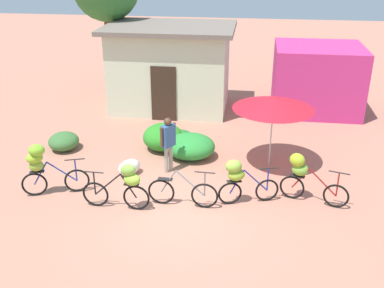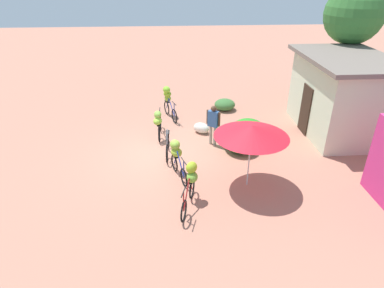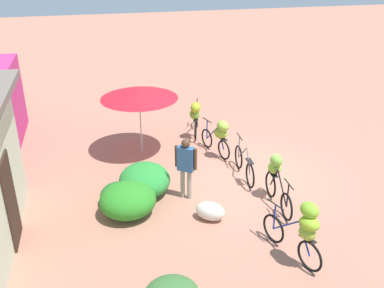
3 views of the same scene
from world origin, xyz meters
The scene contains 15 objects.
ground_plane centered at (0.00, 0.00, 0.00)m, with size 60.00×60.00×0.00m, color #B0735C.
building_low centered at (-1.50, 7.32, 1.60)m, with size 4.77×3.31×3.16m.
shop_pink centered at (4.02, 7.81, 1.23)m, with size 3.20×2.80×2.47m, color #CA3078.
hedge_bush_front_left centered at (-4.13, 2.99, 0.27)m, with size 0.93×1.00×0.54m, color #3B6C34.
hedge_bush_front_right centered at (-1.06, 3.46, 0.40)m, with size 1.25×1.33×0.80m, color #2C8825.
hedge_bush_mid centered at (-0.57, 3.65, 0.28)m, with size 0.94×0.89×0.55m, color #276F2C.
hedge_bush_by_door centered at (-0.13, 2.95, 0.37)m, with size 1.48×1.30×0.73m, color #2C8D36.
market_umbrella centered at (2.22, 2.74, 1.92)m, with size 2.26×2.26×2.10m.
bicycle_leftmost centered at (-3.53, 0.26, 0.85)m, with size 1.63×0.66×1.43m.
bicycle_near_pile centered at (-1.30, -0.14, 0.71)m, with size 1.69×0.44×1.24m.
bicycle_center_loaded centered at (0.06, 0.20, 0.37)m, with size 1.76×0.16×0.99m.
bicycle_by_shop centered at (1.42, 0.52, 0.73)m, with size 1.50×0.57×1.20m.
bicycle_rightmost centered at (3.00, 0.87, 0.75)m, with size 1.66×0.63×1.26m.
produce_sack centered at (-1.67, 1.63, 0.22)m, with size 0.70×0.44×0.44m, color silver.
person_vendor centered at (-0.61, 1.97, 0.99)m, with size 0.39×0.49×1.62m.
Camera 1 is at (1.59, -9.37, 6.03)m, focal length 42.66 mm.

